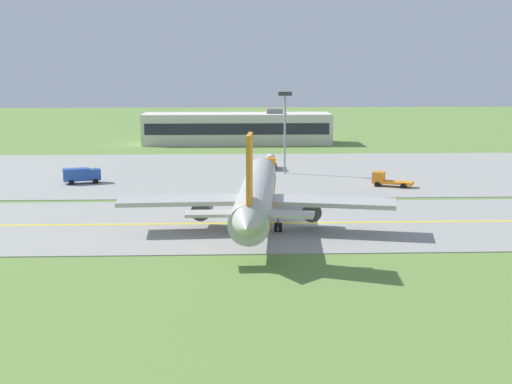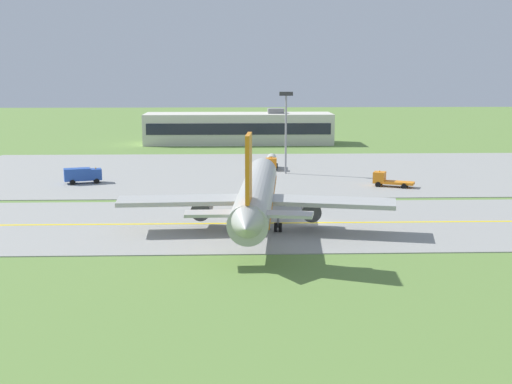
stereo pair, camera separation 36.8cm
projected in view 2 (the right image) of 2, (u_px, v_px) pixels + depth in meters
name	position (u px, v px, depth m)	size (l,w,h in m)	color
ground_plane	(311.00, 224.00, 83.49)	(500.00, 500.00, 0.00)	olive
taxiway_strip	(311.00, 223.00, 83.48)	(240.00, 28.00, 0.10)	gray
apron_pad	(339.00, 171.00, 125.10)	(140.00, 52.00, 0.10)	gray
taxiway_centreline	(311.00, 223.00, 83.47)	(220.00, 0.60, 0.01)	yellow
airplane_lead	(256.00, 195.00, 80.04)	(32.41, 39.66, 12.70)	#ADADA8
service_truck_baggage	(82.00, 175.00, 111.90)	(6.34, 3.69, 2.60)	#264CA5
service_truck_fuel	(387.00, 180.00, 108.90)	(6.69, 4.39, 2.59)	orange
service_truck_catering	(271.00, 161.00, 127.91)	(2.68, 6.13, 2.65)	orange
terminal_building	(239.00, 128.00, 171.03)	(46.90, 11.91, 8.82)	beige
apron_light_mast	(286.00, 122.00, 120.87)	(2.40, 0.50, 14.70)	gray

